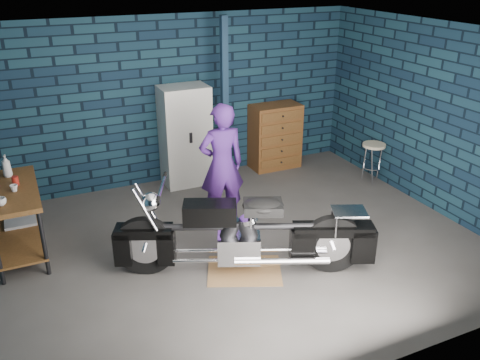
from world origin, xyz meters
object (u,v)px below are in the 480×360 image
(person, at_px, (222,165))
(motorcycle, at_px, (245,229))
(locker, at_px, (185,136))
(tool_chest, at_px, (275,137))
(storage_bin, at_px, (22,230))
(shop_stool, at_px, (372,163))
(workbench, at_px, (18,222))

(person, bearing_deg, motorcycle, 83.18)
(locker, distance_m, tool_chest, 1.68)
(person, bearing_deg, storage_bin, -10.11)
(person, distance_m, shop_stool, 2.86)
(workbench, relative_size, tool_chest, 1.22)
(workbench, relative_size, motorcycle, 0.54)
(storage_bin, height_order, locker, locker)
(motorcycle, bearing_deg, tool_chest, 79.12)
(motorcycle, distance_m, locker, 2.82)
(person, bearing_deg, locker, -85.35)
(workbench, height_order, person, person)
(workbench, height_order, shop_stool, workbench)
(locker, bearing_deg, motorcycle, -94.96)
(motorcycle, height_order, storage_bin, motorcycle)
(person, bearing_deg, workbench, -1.17)
(workbench, height_order, storage_bin, workbench)
(storage_bin, distance_m, shop_stool, 5.46)
(storage_bin, bearing_deg, locker, 17.59)
(locker, bearing_deg, workbench, -154.62)
(motorcycle, xyz_separation_m, storage_bin, (-2.39, 1.96, -0.45))
(motorcycle, xyz_separation_m, shop_stool, (3.05, 1.52, -0.24))
(locker, bearing_deg, storage_bin, -162.41)
(workbench, relative_size, storage_bin, 3.48)
(person, distance_m, tool_chest, 2.26)
(shop_stool, bearing_deg, person, -175.10)
(storage_bin, bearing_deg, tool_chest, 10.99)
(storage_bin, bearing_deg, motorcycle, -39.41)
(tool_chest, bearing_deg, shop_stool, -47.93)
(workbench, distance_m, person, 2.70)
(storage_bin, bearing_deg, workbench, -92.71)
(tool_chest, bearing_deg, person, -137.58)
(locker, bearing_deg, tool_chest, 0.00)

